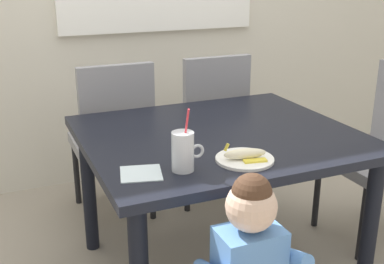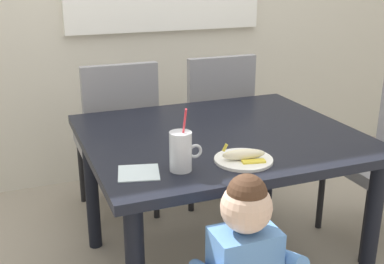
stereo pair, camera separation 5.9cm
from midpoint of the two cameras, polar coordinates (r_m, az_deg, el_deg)
dining_table at (r=2.25m, az=2.40°, el=-2.38°), size 1.22×1.06×0.73m
dining_chair_left at (r=2.84m, az=-9.78°, el=-0.09°), size 0.44×0.45×0.96m
dining_chair_right at (r=3.04m, az=1.39°, el=1.42°), size 0.44×0.45×0.96m
toddler_standing at (r=1.68m, az=5.70°, el=-14.74°), size 0.33×0.24×0.84m
milk_cup at (r=1.79m, az=-1.99°, el=-2.55°), size 0.13×0.08×0.25m
snack_plate at (r=1.91m, az=5.33°, el=-3.21°), size 0.23×0.23×0.01m
peeled_banana at (r=1.89m, az=5.43°, el=-2.61°), size 0.18×0.12×0.07m
paper_napkin at (r=1.79m, az=-6.97°, el=-4.87°), size 0.18×0.18×0.00m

